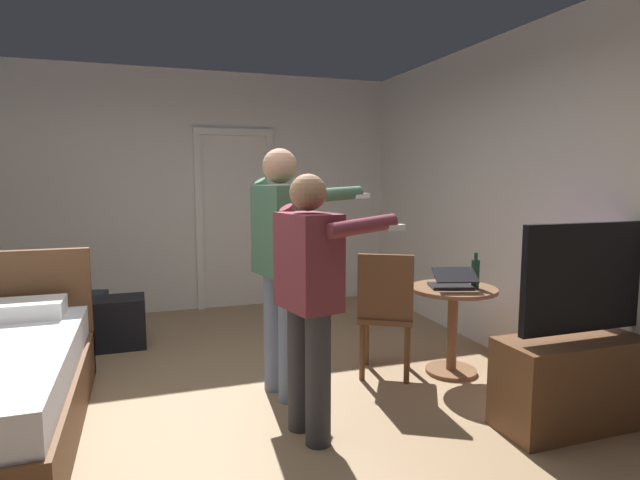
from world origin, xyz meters
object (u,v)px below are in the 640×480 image
suitcase_dark (81,316)px  tv_flatscreen (592,366)px  person_blue_shirt (310,290)px  side_table (453,315)px  wooden_chair (386,309)px  bottle_on_table (475,273)px  suitcase_small (120,322)px  person_striped_shirt (282,254)px  laptop (452,282)px

suitcase_dark → tv_flatscreen: bearing=-30.5°
person_blue_shirt → suitcase_dark: 3.06m
side_table → wooden_chair: 0.56m
bottle_on_table → suitcase_small: bottle_on_table is taller
side_table → suitcase_dark: 3.52m
side_table → suitcase_small: (-2.55, 1.55, -0.24)m
suitcase_small → bottle_on_table: bearing=-32.0°
side_table → wooden_chair: wooden_chair is taller
suitcase_small → tv_flatscreen: bearing=-42.2°
bottle_on_table → suitcase_small: bearing=148.7°
side_table → person_striped_shirt: person_striped_shirt is taller
person_striped_shirt → suitcase_dark: person_striped_shirt is taller
laptop → person_striped_shirt: bearing=177.1°
tv_flatscreen → suitcase_dark: bearing=137.7°
side_table → person_blue_shirt: 1.57m
person_striped_shirt → laptop: bearing=-2.9°
side_table → suitcase_small: side_table is taller
wooden_chair → person_striped_shirt: (-0.84, -0.06, 0.48)m
side_table → person_striped_shirt: (-1.39, 0.03, 0.55)m
bottle_on_table → suitcase_dark: size_ratio=0.60×
wooden_chair → person_striped_shirt: person_striped_shirt is taller
side_table → bottle_on_table: bottle_on_table is taller
bottle_on_table → suitcase_small: size_ratio=0.61×
bottle_on_table → tv_flatscreen: bearing=-77.0°
person_blue_shirt → suitcase_small: person_blue_shirt is taller
wooden_chair → suitcase_small: (-2.00, 1.46, -0.31)m
tv_flatscreen → laptop: (-0.40, 0.98, 0.38)m
tv_flatscreen → bottle_on_table: (-0.22, 0.94, 0.44)m
wooden_chair → suitcase_dark: (-2.37, 1.87, -0.32)m
tv_flatscreen → laptop: size_ratio=3.19×
side_table → suitcase_dark: bearing=146.2°
suitcase_dark → suitcase_small: (0.37, -0.41, 0.01)m
person_blue_shirt → suitcase_dark: bearing=120.9°
tv_flatscreen → bottle_on_table: 1.06m
tv_flatscreen → person_striped_shirt: person_striped_shirt is taller
side_table → person_blue_shirt: size_ratio=0.44×
laptop → person_blue_shirt: size_ratio=0.26×
wooden_chair → person_striped_shirt: bearing=-176.0°
suitcase_small → wooden_chair: bearing=-36.9°
laptop → suitcase_dark: laptop is taller
tv_flatscreen → person_striped_shirt: 2.14m
tv_flatscreen → suitcase_small: size_ratio=2.80×
side_table → person_striped_shirt: bearing=178.9°
tv_flatscreen → suitcase_dark: tv_flatscreen is taller
tv_flatscreen → suitcase_small: (-2.90, 2.57, -0.14)m
person_striped_shirt → bottle_on_table: bearing=-4.0°
wooden_chair → laptop: bearing=-14.3°
side_table → person_blue_shirt: (-1.38, -0.61, 0.43)m
suitcase_dark → side_table: bearing=-22.0°
bottle_on_table → suitcase_small: (-2.69, 1.63, -0.59)m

